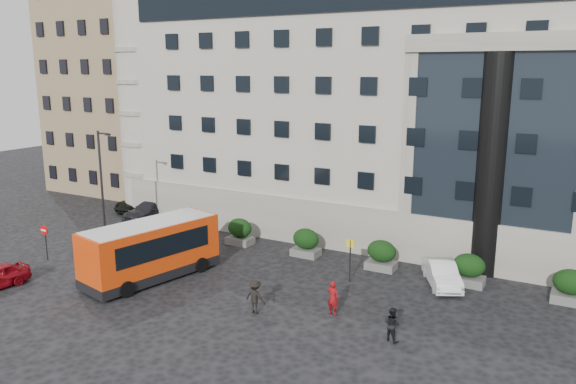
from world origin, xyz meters
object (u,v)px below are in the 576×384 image
(red_truck, at_px, (161,195))
(pedestrian_b, at_px, (392,324))
(hedge_d, at_px, (469,269))
(hedge_e, at_px, (571,286))
(pedestrian_c, at_px, (255,297))
(bus_stop_sign, at_px, (350,253))
(minibus, at_px, (151,248))
(pedestrian_a, at_px, (333,298))
(no_entry_sign, at_px, (45,235))
(parked_car_c, at_px, (150,210))
(parked_car_b, at_px, (117,236))
(hedge_a, at_px, (240,231))
(street_lamp, at_px, (102,184))
(white_taxi, at_px, (442,274))
(hedge_b, at_px, (306,242))
(parked_car_d, at_px, (140,202))
(hedge_c, at_px, (381,255))

(red_truck, relative_size, pedestrian_b, 3.13)
(hedge_d, distance_m, hedge_e, 5.20)
(pedestrian_c, bearing_deg, bus_stop_sign, -109.53)
(hedge_e, distance_m, minibus, 23.10)
(pedestrian_b, bearing_deg, pedestrian_a, -1.95)
(bus_stop_sign, xyz_separation_m, no_entry_sign, (-18.50, -6.04, -0.08))
(no_entry_sign, bearing_deg, parked_car_c, 95.86)
(parked_car_b, relative_size, pedestrian_b, 2.39)
(hedge_d, relative_size, red_truck, 0.37)
(hedge_a, relative_size, pedestrian_b, 1.15)
(parked_car_b, bearing_deg, red_truck, 115.65)
(hedge_d, relative_size, pedestrian_c, 1.06)
(hedge_a, distance_m, parked_car_c, 10.30)
(hedge_e, bearing_deg, street_lamp, -170.52)
(pedestrian_a, height_order, pedestrian_c, pedestrian_a)
(hedge_d, bearing_deg, white_taxi, -148.53)
(hedge_e, distance_m, street_lamp, 29.34)
(minibus, relative_size, pedestrian_a, 4.78)
(red_truck, xyz_separation_m, pedestrian_a, (22.02, -12.21, -0.43))
(hedge_e, xyz_separation_m, parked_car_b, (-28.30, -4.22, -0.30))
(hedge_e, xyz_separation_m, pedestrian_b, (-6.82, -8.54, -0.13))
(hedge_b, relative_size, hedge_e, 1.00)
(pedestrian_a, relative_size, pedestrian_b, 1.11)
(parked_car_c, height_order, pedestrian_b, pedestrian_b)
(parked_car_d, relative_size, pedestrian_c, 2.97)
(hedge_b, height_order, hedge_c, same)
(red_truck, xyz_separation_m, parked_car_c, (1.41, -2.92, -0.57))
(red_truck, bearing_deg, pedestrian_b, -21.44)
(red_truck, distance_m, pedestrian_a, 25.18)
(hedge_a, relative_size, parked_car_b, 0.48)
(hedge_d, height_order, no_entry_sign, no_entry_sign)
(hedge_a, height_order, white_taxi, hedge_a)
(parked_car_b, distance_m, parked_car_d, 9.73)
(parked_car_c, bearing_deg, hedge_d, -2.42)
(minibus, bearing_deg, hedge_d, 38.56)
(street_lamp, relative_size, bus_stop_sign, 3.17)
(hedge_a, height_order, street_lamp, street_lamp)
(hedge_c, bearing_deg, hedge_b, 180.00)
(red_truck, distance_m, parked_car_c, 3.29)
(hedge_b, distance_m, bus_stop_sign, 5.19)
(parked_car_b, bearing_deg, parked_car_c, 114.69)
(no_entry_sign, xyz_separation_m, pedestrian_a, (19.49, 1.52, -0.76))
(parked_car_c, xyz_separation_m, pedestrian_c, (17.11, -11.02, 0.12))
(white_taxi, xyz_separation_m, pedestrian_a, (-3.80, -6.52, 0.19))
(hedge_c, bearing_deg, hedge_d, 0.00)
(parked_car_b, bearing_deg, hedge_e, 10.31)
(street_lamp, bearing_deg, bus_stop_sign, 6.54)
(parked_car_b, xyz_separation_m, pedestrian_b, (21.48, -4.32, 0.17))
(no_entry_sign, xyz_separation_m, white_taxi, (23.29, 8.04, -0.95))
(hedge_c, distance_m, no_entry_sign, 21.33)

